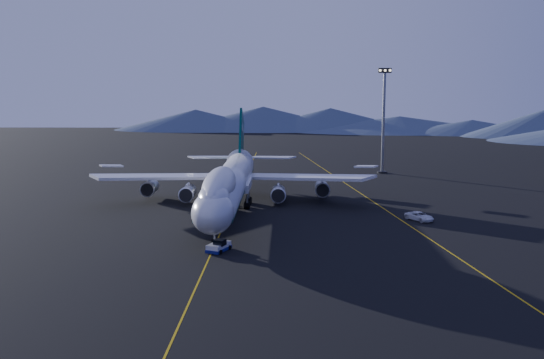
{
  "coord_description": "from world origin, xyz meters",
  "views": [
    {
      "loc": [
        10.97,
        -117.59,
        24.37
      ],
      "look_at": [
        8.27,
        2.69,
        6.0
      ],
      "focal_mm": 40.0,
      "sensor_mm": 36.0,
      "label": 1
    }
  ],
  "objects_px": {
    "boeing_747": "(230,182)",
    "floodlight_mast": "(383,120)",
    "service_van": "(419,216)",
    "pushback_tug": "(219,247)"
  },
  "relations": [
    {
      "from": "service_van",
      "to": "boeing_747",
      "type": "bearing_deg",
      "value": 133.95
    },
    {
      "from": "pushback_tug",
      "to": "boeing_747",
      "type": "bearing_deg",
      "value": 114.82
    },
    {
      "from": "boeing_747",
      "to": "pushback_tug",
      "type": "relative_size",
      "value": 14.84
    },
    {
      "from": "pushback_tug",
      "to": "service_van",
      "type": "xyz_separation_m",
      "value": [
        34.78,
        21.89,
        0.19
      ]
    },
    {
      "from": "boeing_747",
      "to": "pushback_tug",
      "type": "distance_m",
      "value": 30.01
    },
    {
      "from": "pushback_tug",
      "to": "floodlight_mast",
      "type": "height_order",
      "value": "floodlight_mast"
    },
    {
      "from": "boeing_747",
      "to": "floodlight_mast",
      "type": "height_order",
      "value": "floodlight_mast"
    },
    {
      "from": "service_van",
      "to": "floodlight_mast",
      "type": "height_order",
      "value": "floodlight_mast"
    },
    {
      "from": "pushback_tug",
      "to": "floodlight_mast",
      "type": "distance_m",
      "value": 93.94
    },
    {
      "from": "pushback_tug",
      "to": "service_van",
      "type": "height_order",
      "value": "pushback_tug"
    }
  ]
}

